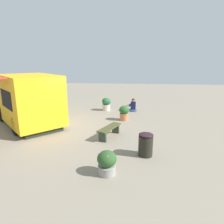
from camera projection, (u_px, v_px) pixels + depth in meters
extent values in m
plane|color=gray|center=(59.00, 127.00, 9.98)|extent=(40.00, 40.00, 0.00)
cube|color=yellow|center=(31.00, 100.00, 9.64)|extent=(3.84, 3.81, 2.35)
cube|color=yellow|center=(18.00, 98.00, 11.42)|extent=(2.45, 2.47, 1.84)
cube|color=black|center=(14.00, 91.00, 11.84)|extent=(1.23, 1.28, 0.70)
cube|color=black|center=(6.00, 99.00, 8.92)|extent=(1.30, 1.24, 0.82)
cube|color=black|center=(29.00, 122.00, 10.48)|extent=(4.37, 4.29, 0.23)
cylinder|color=black|center=(38.00, 109.00, 12.07)|extent=(0.74, 0.73, 0.82)
cylinder|color=black|center=(2.00, 114.00, 10.85)|extent=(0.74, 0.73, 0.82)
cylinder|color=black|center=(57.00, 118.00, 10.07)|extent=(0.74, 0.73, 0.82)
cylinder|color=black|center=(16.00, 126.00, 8.85)|extent=(0.74, 0.73, 0.82)
ellipsoid|color=navy|center=(133.00, 110.00, 13.14)|extent=(0.57, 0.50, 0.13)
cube|color=navy|center=(130.00, 110.00, 13.23)|extent=(0.37, 0.16, 0.11)
cube|color=navy|center=(130.00, 110.00, 13.04)|extent=(0.37, 0.16, 0.11)
cube|color=#111640|center=(133.00, 105.00, 13.06)|extent=(0.33, 0.26, 0.50)
sphere|color=#D9A883|center=(133.00, 100.00, 12.97)|extent=(0.20, 0.20, 0.20)
sphere|color=#4F2712|center=(133.00, 100.00, 12.97)|extent=(0.21, 0.21, 0.21)
cube|color=#111640|center=(131.00, 104.00, 13.13)|extent=(0.35, 0.13, 0.27)
cube|color=#111640|center=(131.00, 105.00, 12.95)|extent=(0.35, 0.13, 0.27)
cylinder|color=tan|center=(128.00, 106.00, 13.05)|extent=(0.42, 0.12, 0.07)
cube|color=#5B9A47|center=(128.00, 105.00, 13.05)|extent=(0.35, 0.08, 0.02)
cylinder|color=#B57146|center=(124.00, 117.00, 11.09)|extent=(0.48, 0.48, 0.38)
torus|color=#B26F48|center=(124.00, 114.00, 11.04)|extent=(0.51, 0.51, 0.04)
ellipsoid|color=#275928|center=(124.00, 110.00, 10.99)|extent=(0.55, 0.55, 0.47)
sphere|color=white|center=(122.00, 108.00, 10.87)|extent=(0.08, 0.08, 0.08)
sphere|color=silver|center=(121.00, 109.00, 10.89)|extent=(0.07, 0.07, 0.07)
sphere|color=silver|center=(124.00, 108.00, 10.78)|extent=(0.05, 0.05, 0.05)
sphere|color=white|center=(124.00, 107.00, 11.13)|extent=(0.07, 0.07, 0.07)
sphere|color=#D8F9D8|center=(125.00, 107.00, 11.16)|extent=(0.06, 0.06, 0.06)
sphere|color=white|center=(120.00, 108.00, 11.01)|extent=(0.08, 0.08, 0.08)
cylinder|color=gray|center=(107.00, 170.00, 5.80)|extent=(0.51, 0.51, 0.27)
torus|color=gray|center=(107.00, 166.00, 5.77)|extent=(0.54, 0.54, 0.04)
ellipsoid|color=#2B4F24|center=(107.00, 159.00, 5.71)|extent=(0.57, 0.57, 0.48)
sphere|color=#B14AB7|center=(111.00, 152.00, 5.81)|extent=(0.08, 0.08, 0.08)
sphere|color=purple|center=(109.00, 159.00, 5.49)|extent=(0.07, 0.07, 0.07)
sphere|color=purple|center=(101.00, 154.00, 5.70)|extent=(0.09, 0.09, 0.09)
sphere|color=#A73EA0|center=(108.00, 157.00, 5.51)|extent=(0.08, 0.08, 0.08)
sphere|color=#AA47AB|center=(108.00, 152.00, 5.87)|extent=(0.05, 0.05, 0.05)
cylinder|color=beige|center=(106.00, 108.00, 13.28)|extent=(0.51, 0.51, 0.38)
torus|color=beige|center=(106.00, 105.00, 13.24)|extent=(0.53, 0.53, 0.04)
ellipsoid|color=#265A36|center=(106.00, 102.00, 13.18)|extent=(0.58, 0.58, 0.49)
sphere|color=#EEE749|center=(109.00, 100.00, 13.00)|extent=(0.08, 0.08, 0.08)
sphere|color=#F9D45F|center=(104.00, 100.00, 13.02)|extent=(0.07, 0.07, 0.07)
sphere|color=yellow|center=(107.00, 100.00, 12.98)|extent=(0.08, 0.08, 0.08)
cube|color=#414423|center=(109.00, 128.00, 8.55)|extent=(0.92, 1.50, 0.06)
cube|color=#2D3930|center=(116.00, 129.00, 9.10)|extent=(0.34, 0.20, 0.40)
cube|color=#2D3930|center=(102.00, 137.00, 8.12)|extent=(0.34, 0.20, 0.40)
cylinder|color=black|center=(146.00, 146.00, 6.88)|extent=(0.50, 0.50, 0.72)
ellipsoid|color=#2D1A21|center=(146.00, 135.00, 6.78)|extent=(0.51, 0.51, 0.11)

